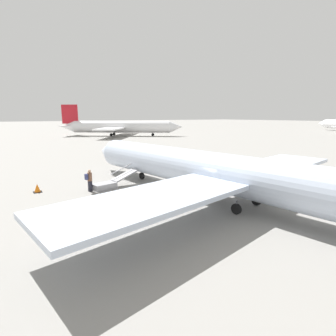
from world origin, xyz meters
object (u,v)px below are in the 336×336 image
Objects in this scene: passenger at (89,179)px; airplane_main at (227,173)px; boarding_stairs at (109,184)px; airplane_far_right at (119,127)px.

airplane_main is at bearing -58.52° from passenger.
airplane_main is 9.66m from boarding_stairs.
airplane_far_right reaches higher than airplane_main.
airplane_far_right is at bearing 55.39° from passenger.
airplane_far_right is (60.57, -17.54, 0.62)m from airplane_main.
airplane_main is 1.01× the size of airplane_far_right.
boarding_stairs is (7.91, 5.28, -1.69)m from airplane_main.
passenger is at bearing -78.03° from airplane_far_right.
boarding_stairs is 1.69m from passenger.
airplane_main reaches higher than passenger.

